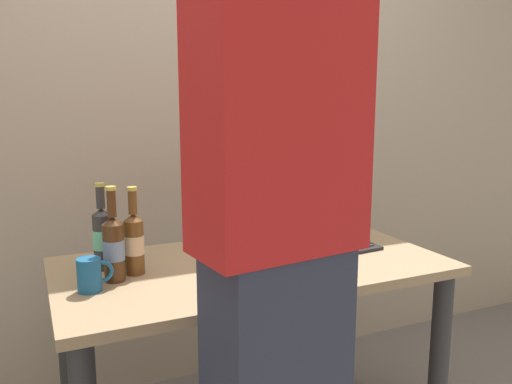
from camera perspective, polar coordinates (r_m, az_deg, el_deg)
The scene contains 8 objects.
desk at distance 1.88m, azimuth -0.44°, elevation -11.70°, with size 1.34×0.71×0.77m.
laptop at distance 2.05m, azimuth 7.44°, elevation -4.41°, with size 0.34×0.33×0.22m.
beer_bottle_green at distance 1.80m, azimuth -16.63°, elevation -4.72°, with size 0.06×0.06×0.30m.
beer_bottle_dark at distance 1.68m, azimuth -15.48°, elevation -5.82°, with size 0.07×0.07×0.30m.
beer_bottle_amber at distance 1.73m, azimuth -13.33°, elevation -5.34°, with size 0.06×0.06×0.29m.
person_figure at distance 1.23m, azimuth 2.36°, elevation -9.01°, with size 0.41×0.31×1.81m.
coffee_mug at distance 1.63m, azimuth -17.85°, elevation -8.69°, with size 0.11×0.07×0.10m.
back_wall at distance 2.42m, azimuth -7.44°, elevation 9.27°, with size 6.00×0.10×2.60m, color tan.
Camera 1 is at (-0.70, -1.59, 1.34)m, focal length 36.14 mm.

